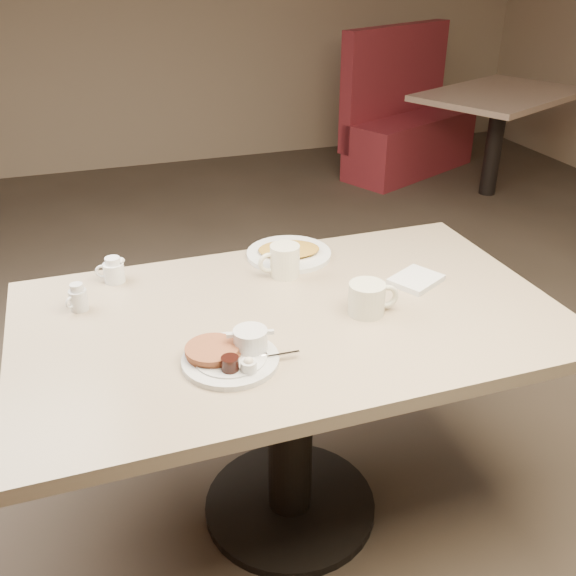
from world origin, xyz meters
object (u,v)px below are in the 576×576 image
object	(u,v)px
diner_table	(290,364)
creamer_left	(78,298)
booth_back_right	(415,122)
main_plate	(232,353)
coffee_mug_far	(284,261)
hash_plate	(289,252)
coffee_mug_near	(368,298)
creamer_right	(113,271)

from	to	relation	value
diner_table	creamer_left	bearing A→B (deg)	158.98
creamer_left	booth_back_right	world-z (taller)	booth_back_right
main_plate	coffee_mug_far	xyz separation A→B (m)	(0.27, 0.40, 0.03)
diner_table	hash_plate	size ratio (longest dim) A/B	4.49
diner_table	coffee_mug_near	xyz separation A→B (m)	(0.20, -0.07, 0.22)
coffee_mug_near	creamer_right	distance (m)	0.77
creamer_right	diner_table	bearing A→B (deg)	-38.73
coffee_mug_near	booth_back_right	distance (m)	3.70
coffee_mug_near	coffee_mug_far	bearing A→B (deg)	116.67
creamer_left	hash_plate	xyz separation A→B (m)	(0.67, 0.14, -0.02)
diner_table	hash_plate	bearing A→B (deg)	71.65
diner_table	booth_back_right	size ratio (longest dim) A/B	0.85
hash_plate	main_plate	bearing A→B (deg)	-121.93
diner_table	main_plate	distance (m)	0.33
creamer_left	booth_back_right	bearing A→B (deg)	47.06
coffee_mug_far	creamer_left	world-z (taller)	coffee_mug_far
main_plate	coffee_mug_near	world-z (taller)	coffee_mug_near
creamer_left	diner_table	bearing A→B (deg)	-21.02
coffee_mug_near	booth_back_right	world-z (taller)	booth_back_right
hash_plate	booth_back_right	world-z (taller)	booth_back_right
hash_plate	creamer_right	bearing A→B (deg)	-179.96
creamer_right	coffee_mug_far	bearing A→B (deg)	-14.30
main_plate	creamer_right	size ratio (longest dim) A/B	3.25
diner_table	creamer_left	distance (m)	0.63
diner_table	coffee_mug_near	world-z (taller)	coffee_mug_near
hash_plate	creamer_left	bearing A→B (deg)	-167.93
main_plate	creamer_left	bearing A→B (deg)	131.60
creamer_right	booth_back_right	xyz separation A→B (m)	(2.56, 2.73, -0.38)
diner_table	main_plate	xyz separation A→B (m)	(-0.21, -0.17, 0.19)
coffee_mug_far	creamer_left	distance (m)	0.61
coffee_mug_near	booth_back_right	size ratio (longest dim) A/B	0.09
diner_table	main_plate	world-z (taller)	main_plate
diner_table	creamer_right	size ratio (longest dim) A/B	15.87
coffee_mug_near	coffee_mug_far	world-z (taller)	coffee_mug_far
diner_table	creamer_left	xyz separation A→B (m)	(-0.55, 0.21, 0.21)
main_plate	creamer_left	size ratio (longest dim) A/B	3.84
main_plate	coffee_mug_near	xyz separation A→B (m)	(0.42, 0.11, 0.02)
main_plate	creamer_right	xyz separation A→B (m)	(-0.23, 0.53, 0.01)
creamer_left	booth_back_right	size ratio (longest dim) A/B	0.05
coffee_mug_near	creamer_right	world-z (taller)	coffee_mug_near
diner_table	coffee_mug_far	size ratio (longest dim) A/B	11.35
creamer_right	booth_back_right	size ratio (longest dim) A/B	0.05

